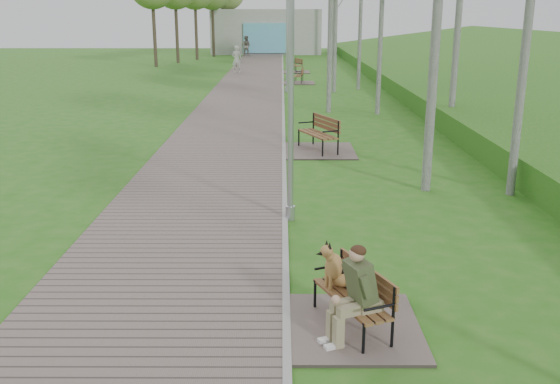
{
  "coord_description": "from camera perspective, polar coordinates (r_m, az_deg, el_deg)",
  "views": [
    {
      "loc": [
        -0.06,
        -9.02,
        3.7
      ],
      "look_at": [
        -0.09,
        0.45,
        0.97
      ],
      "focal_mm": 40.0,
      "sensor_mm": 36.0,
      "label": 1
    }
  ],
  "objects": [
    {
      "name": "ground",
      "position": [
        9.75,
        0.51,
        -6.25
      ],
      "size": [
        120.0,
        120.0,
        0.0
      ],
      "primitive_type": "plane",
      "color": "#276B16",
      "rests_on": "ground"
    },
    {
      "name": "kerb",
      "position": [
        30.74,
        0.28,
        9.21
      ],
      "size": [
        0.1,
        67.0,
        0.05
      ],
      "primitive_type": "cube",
      "color": "#999993",
      "rests_on": "ground"
    },
    {
      "name": "lamp_post_third",
      "position": [
        36.5,
        0.88,
        13.83
      ],
      "size": [
        0.19,
        0.19,
        4.85
      ],
      "color": "#A1A4A9",
      "rests_on": "ground"
    },
    {
      "name": "bench_far",
      "position": [
        40.85,
        1.43,
        11.16
      ],
      "size": [
        1.74,
        1.94,
        1.07
      ],
      "color": "#73645D",
      "rests_on": "ground"
    },
    {
      "name": "walkway",
      "position": [
        30.78,
        -3.02,
        9.19
      ],
      "size": [
        3.5,
        67.0,
        0.04
      ],
      "primitive_type": "cube",
      "color": "#73645D",
      "rests_on": "ground"
    },
    {
      "name": "lamp_post_far",
      "position": [
        49.84,
        0.64,
        14.83
      ],
      "size": [
        0.22,
        0.22,
        5.59
      ],
      "color": "#A1A4A9",
      "rests_on": "ground"
    },
    {
      "name": "bench_third",
      "position": [
        34.43,
        1.72,
        10.22
      ],
      "size": [
        1.65,
        1.84,
        1.02
      ],
      "color": "#73645D",
      "rests_on": "ground"
    },
    {
      "name": "pedestrian_far",
      "position": [
        55.94,
        -3.13,
        13.18
      ],
      "size": [
        0.97,
        0.82,
        1.77
      ],
      "primitive_type": "imported",
      "rotation": [
        0.0,
        0.0,
        2.95
      ],
      "color": "gray",
      "rests_on": "ground"
    },
    {
      "name": "lamp_post_second",
      "position": [
        30.26,
        0.65,
        13.05
      ],
      "size": [
        0.17,
        0.17,
        4.5
      ],
      "color": "#A1A4A9",
      "rests_on": "ground"
    },
    {
      "name": "pedestrian_near",
      "position": [
        40.11,
        -3.97,
        11.99
      ],
      "size": [
        0.69,
        0.52,
        1.72
      ],
      "primitive_type": "imported",
      "rotation": [
        0.0,
        0.0,
        2.96
      ],
      "color": "silver",
      "rests_on": "ground"
    },
    {
      "name": "bench_main",
      "position": [
        7.61,
        6.28,
        -9.89
      ],
      "size": [
        1.59,
        1.77,
        1.39
      ],
      "color": "#73645D",
      "rests_on": "ground"
    },
    {
      "name": "lamp_post_near",
      "position": [
        11.1,
        1.0,
        8.05
      ],
      "size": [
        0.18,
        0.18,
        4.61
      ],
      "color": "#A1A4A9",
      "rests_on": "ground"
    },
    {
      "name": "bench_second",
      "position": [
        17.29,
        3.48,
        4.45
      ],
      "size": [
        1.95,
        2.17,
        1.2
      ],
      "color": "#73645D",
      "rests_on": "ground"
    },
    {
      "name": "building_north",
      "position": [
        60.03,
        -1.25,
        14.45
      ],
      "size": [
        10.0,
        5.2,
        4.0
      ],
      "color": "#9E9E99",
      "rests_on": "ground"
    },
    {
      "name": "embankment",
      "position": [
        31.64,
        22.81,
        8.13
      ],
      "size": [
        14.0,
        70.0,
        1.6
      ],
      "primitive_type": "cube",
      "color": "#4B7C2C",
      "rests_on": "ground"
    }
  ]
}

